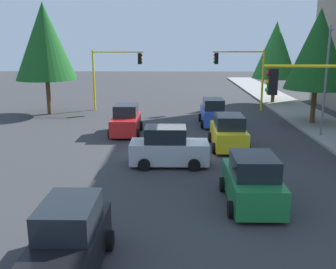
% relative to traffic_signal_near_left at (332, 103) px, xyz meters
% --- Properties ---
extents(ground_plane, '(120.00, 120.00, 0.00)m').
position_rel_traffic_signal_near_left_xyz_m(ground_plane, '(-6.00, -5.64, -3.79)').
color(ground_plane, '#353538').
extents(sidewalk_kerb, '(80.00, 4.00, 0.15)m').
position_rel_traffic_signal_near_left_xyz_m(sidewalk_kerb, '(-11.00, 4.86, -3.71)').
color(sidewalk_kerb, gray).
rests_on(sidewalk_kerb, ground).
extents(traffic_signal_near_left, '(0.36, 4.59, 5.33)m').
position_rel_traffic_signal_near_left_xyz_m(traffic_signal_near_left, '(0.00, 0.00, 0.00)').
color(traffic_signal_near_left, yellow).
rests_on(traffic_signal_near_left, ground).
extents(traffic_signal_far_left, '(0.36, 4.59, 5.33)m').
position_rel_traffic_signal_near_left_xyz_m(traffic_signal_far_left, '(-20.00, 0.00, 0.00)').
color(traffic_signal_far_left, yellow).
rests_on(traffic_signal_far_left, ground).
extents(traffic_signal_far_right, '(0.36, 4.59, 5.30)m').
position_rel_traffic_signal_near_left_xyz_m(traffic_signal_far_right, '(-20.00, -11.28, -0.01)').
color(traffic_signal_far_right, yellow).
rests_on(traffic_signal_far_right, ground).
extents(street_lamp_curbside, '(2.15, 0.28, 7.00)m').
position_rel_traffic_signal_near_left_xyz_m(street_lamp_curbside, '(-9.61, 3.56, 0.56)').
color(street_lamp_curbside, slate).
rests_on(street_lamp_curbside, ground).
extents(tree_roadside_mid, '(4.57, 4.57, 8.38)m').
position_rel_traffic_signal_near_left_xyz_m(tree_roadside_mid, '(-14.00, 4.36, 1.72)').
color(tree_roadside_mid, brown).
rests_on(tree_roadside_mid, ground).
extents(tree_opposite_side, '(5.00, 5.00, 9.18)m').
position_rel_traffic_signal_near_left_xyz_m(tree_opposite_side, '(-18.00, -16.64, 2.26)').
color(tree_opposite_side, brown).
rests_on(tree_opposite_side, ground).
extents(tree_roadside_far, '(4.34, 4.34, 7.93)m').
position_rel_traffic_signal_near_left_xyz_m(tree_roadside_far, '(-24.00, 3.86, 1.42)').
color(tree_roadside_far, brown).
rests_on(tree_roadside_far, ground).
extents(car_green, '(3.96, 2.12, 1.98)m').
position_rel_traffic_signal_near_left_xyz_m(car_green, '(0.73, -2.99, -2.89)').
color(car_green, '#1E7238').
rests_on(car_green, ground).
extents(car_yellow, '(4.08, 2.09, 1.98)m').
position_rel_traffic_signal_near_left_xyz_m(car_yellow, '(-7.37, -2.80, -2.89)').
color(car_yellow, yellow).
rests_on(car_yellow, ground).
extents(car_silver, '(2.02, 3.89, 1.98)m').
position_rel_traffic_signal_near_left_xyz_m(car_silver, '(-4.00, -6.24, -2.89)').
color(car_silver, '#B2B5BA').
rests_on(car_silver, ground).
extents(car_red, '(3.80, 2.01, 1.98)m').
position_rel_traffic_signal_near_left_xyz_m(car_red, '(-10.71, -9.18, -2.89)').
color(car_red, red).
rests_on(car_red, ground).
extents(car_black, '(4.03, 1.93, 1.98)m').
position_rel_traffic_signal_near_left_xyz_m(car_black, '(5.38, -8.73, -2.89)').
color(car_black, black).
rests_on(car_black, ground).
extents(car_blue, '(4.06, 1.95, 1.98)m').
position_rel_traffic_signal_near_left_xyz_m(car_blue, '(-13.74, -3.08, -2.89)').
color(car_blue, blue).
rests_on(car_blue, ground).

